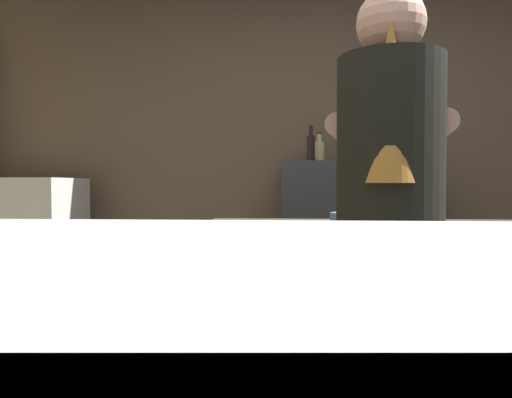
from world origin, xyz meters
The scene contains 11 objects.
wall_back centered at (0.00, 2.20, 1.35)m, with size 5.20×0.10×2.70m, color brown.
prep_counter centered at (0.35, 0.76, 0.45)m, with size 2.10×0.60×0.90m, color #4E4035.
back_shelf centered at (0.11, 1.92, 0.61)m, with size 0.99×0.36×1.22m, color #323738.
mini_fridge centered at (-2.05, 1.75, 0.55)m, with size 0.61×0.58×1.11m.
bartender centered at (-0.02, 0.30, 0.98)m, with size 0.48×0.54×1.69m.
mixing_bowl centered at (-0.08, 0.69, 0.93)m, with size 0.19×0.19×0.05m, color slate.
chefs_knife centered at (0.26, 0.71, 0.91)m, with size 0.24×0.03×0.01m, color silver.
bottle_vinegar centered at (-0.20, 1.86, 1.31)m, with size 0.05×0.05×0.24m.
bottle_olive_oil centered at (-0.14, 1.96, 1.30)m, with size 0.07×0.07×0.20m.
bottle_hot_sauce centered at (0.12, 1.86, 1.30)m, with size 0.05×0.05×0.22m.
bottle_soy centered at (0.43, 1.91, 1.30)m, with size 0.06×0.06×0.20m.
Camera 1 is at (-0.34, -1.25, 1.07)m, focal length 33.36 mm.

